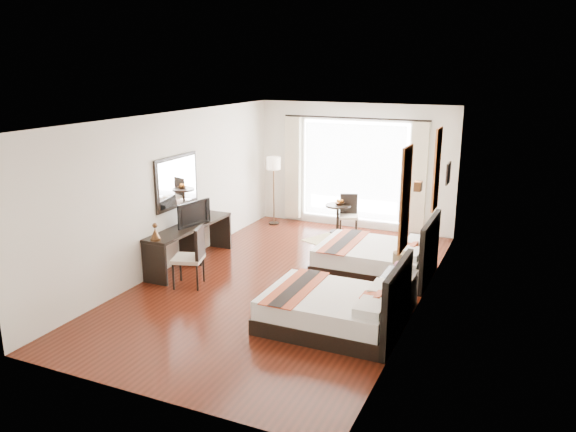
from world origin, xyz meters
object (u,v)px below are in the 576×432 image
at_px(vase, 397,277).
at_px(television, 191,213).
at_px(bed_near, 336,309).
at_px(bed_far, 378,258).
at_px(desk_chair, 190,268).
at_px(floor_lamp, 274,168).
at_px(side_table, 338,219).
at_px(fruit_bowl, 340,204).
at_px(nightstand, 399,291).
at_px(window_chair, 348,222).
at_px(console_desk, 190,245).
at_px(table_lamp, 400,260).

height_order(vase, television, television).
distance_m(bed_near, bed_far, 2.31).
distance_m(television, desk_chair, 1.28).
bearing_deg(desk_chair, vase, 168.27).
bearing_deg(floor_lamp, bed_near, -55.27).
bearing_deg(side_table, bed_near, -71.04).
height_order(vase, fruit_bowl, fruit_bowl).
height_order(nightstand, window_chair, window_chair).
bearing_deg(desk_chair, fruit_bowl, -125.52).
bearing_deg(fruit_bowl, desk_chair, -107.86).
bearing_deg(nightstand, console_desk, 174.81).
distance_m(bed_near, nightstand, 1.20).
bearing_deg(window_chair, bed_near, -3.12).
distance_m(nightstand, window_chair, 3.89).
distance_m(vase, desk_chair, 3.44).
distance_m(vase, floor_lamp, 5.29).
bearing_deg(side_table, television, -120.89).
bearing_deg(console_desk, table_lamp, -3.81).
bearing_deg(television, vase, -85.65).
relative_size(bed_far, television, 2.53).
height_order(console_desk, side_table, console_desk).
relative_size(table_lamp, desk_chair, 0.35).
distance_m(nightstand, floor_lamp, 5.22).
relative_size(bed_near, nightstand, 3.29).
bearing_deg(desk_chair, side_table, -125.05).
xyz_separation_m(vase, fruit_bowl, (-2.14, 3.59, 0.09)).
bearing_deg(vase, floor_lamp, 135.86).
relative_size(television, fruit_bowl, 3.58).
xyz_separation_m(console_desk, television, (0.02, 0.05, 0.60)).
height_order(vase, desk_chair, desk_chair).
distance_m(nightstand, vase, 0.34).
height_order(table_lamp, fruit_bowl, table_lamp).
bearing_deg(table_lamp, console_desk, 176.19).
distance_m(console_desk, side_table, 3.55).
relative_size(bed_near, console_desk, 0.87).
height_order(television, desk_chair, television).
bearing_deg(table_lamp, bed_far, 118.40).
xyz_separation_m(table_lamp, side_table, (-2.14, 3.32, -0.43)).
bearing_deg(fruit_bowl, bed_near, -71.48).
bearing_deg(side_table, console_desk, -120.79).
relative_size(table_lamp, television, 0.46).
bearing_deg(table_lamp, television, 175.51).
xyz_separation_m(television, floor_lamp, (0.21, 3.06, 0.35)).
bearing_deg(nightstand, television, 174.13).
relative_size(table_lamp, side_table, 0.57).
distance_m(bed_near, floor_lamp, 5.55).
height_order(bed_near, nightstand, bed_near).
relative_size(console_desk, fruit_bowl, 10.10).
bearing_deg(nightstand, bed_far, 117.43).
relative_size(bed_near, window_chair, 2.18).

